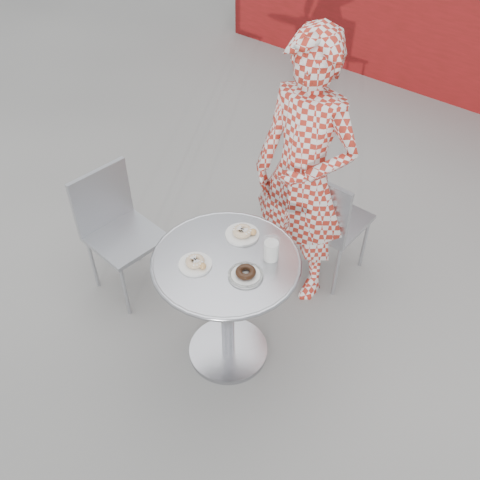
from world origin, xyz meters
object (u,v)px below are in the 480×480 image
Objects in this scene: seated_person at (303,177)px; milk_cup at (271,250)px; bistro_table at (227,285)px; chair_left at (128,256)px; plate_near at (196,263)px; plate_far at (243,233)px; plate_checker at (246,274)px; chair_far at (328,240)px.

milk_cup is at bearing -72.00° from seated_person.
bistro_table is 0.92× the size of chair_left.
seated_person is at bearing 86.97° from plate_near.
seated_person is at bearing -43.65° from chair_left.
milk_cup is (0.20, -0.56, -0.02)m from seated_person.
plate_far is at bearing 105.23° from bistro_table.
chair_left is at bearing -166.37° from plate_far.
plate_near is 0.25m from plate_checker.
seated_person reaches higher than plate_checker.
plate_far is at bearing 83.23° from plate_near.
seated_person is at bearing 93.61° from bistro_table.
plate_checker is at bearing -77.78° from seated_person.
seated_person reaches higher than chair_left.
seated_person reaches higher than bistro_table.
chair_far reaches higher than plate_near.
chair_left is 4.85× the size of plate_checker.
seated_person is 0.52m from plate_far.
chair_far reaches higher than plate_far.
chair_far is 4.92× the size of plate_checker.
bistro_table is at bearing 171.39° from plate_checker.
plate_near is at bearing -132.64° from milk_cup.
plate_checker is 0.18m from milk_cup.
plate_checker is at bearing 95.28° from chair_far.
seated_person is at bearing 89.23° from plate_far.
milk_cup reaches higher than plate_far.
bistro_table is 0.24m from plate_checker.
milk_cup is at bearing 83.71° from plate_checker.
chair_far is 1.17m from plate_near.
plate_checker is at bearing -8.61° from bistro_table.
milk_cup is (0.11, -0.78, 0.56)m from chair_far.
plate_checker is at bearing 23.55° from plate_near.
plate_checker is at bearing -47.57° from plate_far.
chair_far is 0.50× the size of seated_person.
bistro_table is at bearing -88.47° from seated_person.
plate_checker is at bearing -87.19° from chair_left.
plate_checker is (0.97, -0.02, 0.51)m from chair_left.
seated_person is at bearing 110.08° from milk_cup.
chair_left is 4.70× the size of plate_far.
plate_checker is at bearing -96.29° from milk_cup.
bistro_table is 0.88m from chair_left.
chair_left reaches higher than plate_checker.
plate_near is at bearing -95.34° from chair_left.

